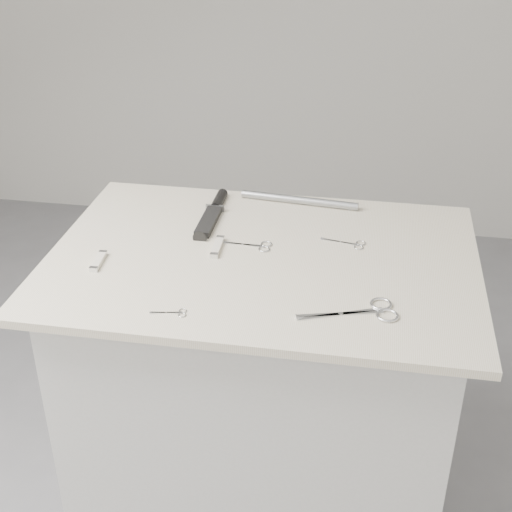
% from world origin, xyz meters
% --- Properties ---
extents(plinth, '(0.90, 0.60, 0.90)m').
position_xyz_m(plinth, '(0.00, 0.00, 0.45)').
color(plinth, silver).
rests_on(plinth, ground).
extents(display_board, '(1.00, 0.70, 0.02)m').
position_xyz_m(display_board, '(0.00, 0.00, 0.91)').
color(display_board, beige).
rests_on(display_board, plinth).
extents(large_shears, '(0.21, 0.11, 0.01)m').
position_xyz_m(large_shears, '(0.25, -0.19, 0.92)').
color(large_shears, silver).
rests_on(large_shears, display_board).
extents(embroidery_scissors_a, '(0.12, 0.05, 0.00)m').
position_xyz_m(embroidery_scissors_a, '(-0.02, 0.04, 0.92)').
color(embroidery_scissors_a, silver).
rests_on(embroidery_scissors_a, display_board).
extents(embroidery_scissors_b, '(0.11, 0.05, 0.00)m').
position_xyz_m(embroidery_scissors_b, '(0.20, 0.09, 0.92)').
color(embroidery_scissors_b, silver).
rests_on(embroidery_scissors_b, display_board).
extents(tiny_scissors, '(0.08, 0.03, 0.00)m').
position_xyz_m(tiny_scissors, '(-0.14, -0.27, 0.92)').
color(tiny_scissors, silver).
rests_on(tiny_scissors, display_board).
extents(sheathed_knife, '(0.06, 0.25, 0.03)m').
position_xyz_m(sheathed_knife, '(-0.16, 0.20, 0.93)').
color(sheathed_knife, black).
rests_on(sheathed_knife, display_board).
extents(pocket_knife_a, '(0.02, 0.09, 0.01)m').
position_xyz_m(pocket_knife_a, '(-0.37, -0.10, 0.93)').
color(pocket_knife_a, silver).
rests_on(pocket_knife_a, display_board).
extents(pocket_knife_b, '(0.02, 0.10, 0.01)m').
position_xyz_m(pocket_knife_b, '(-0.11, 0.02, 0.93)').
color(pocket_knife_b, silver).
rests_on(pocket_knife_b, display_board).
extents(metal_rail, '(0.32, 0.05, 0.02)m').
position_xyz_m(metal_rail, '(0.05, 0.30, 0.93)').
color(metal_rail, '#93969B').
rests_on(metal_rail, display_board).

